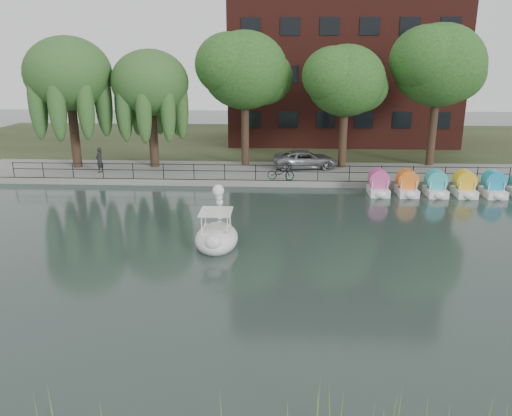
# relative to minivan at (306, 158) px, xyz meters

# --- Properties ---
(ground_plane) EXTENTS (120.00, 120.00, 0.00)m
(ground_plane) POSITION_rel_minivan_xyz_m (-3.37, -16.87, -1.12)
(ground_plane) COLOR #36423F
(promenade) EXTENTS (40.00, 6.00, 0.40)m
(promenade) POSITION_rel_minivan_xyz_m (-3.37, -0.87, -0.92)
(promenade) COLOR gray
(promenade) RESTS_ON ground_plane
(kerb) EXTENTS (40.00, 0.25, 0.40)m
(kerb) POSITION_rel_minivan_xyz_m (-3.37, -3.82, -0.92)
(kerb) COLOR gray
(kerb) RESTS_ON ground_plane
(land_strip) EXTENTS (60.00, 22.00, 0.36)m
(land_strip) POSITION_rel_minivan_xyz_m (-3.37, 13.13, -0.94)
(land_strip) COLOR #47512D
(land_strip) RESTS_ON ground_plane
(railing) EXTENTS (32.00, 0.05, 1.00)m
(railing) POSITION_rel_minivan_xyz_m (-3.37, -3.62, 0.02)
(railing) COLOR black
(railing) RESTS_ON promenade
(apartment_building) EXTENTS (20.00, 10.07, 18.00)m
(apartment_building) POSITION_rel_minivan_xyz_m (3.63, 13.10, 8.24)
(apartment_building) COLOR #4C1E16
(apartment_building) RESTS_ON land_strip
(willow_left) EXTENTS (5.88, 5.88, 9.01)m
(willow_left) POSITION_rel_minivan_xyz_m (-16.37, -0.37, 5.75)
(willow_left) COLOR #473323
(willow_left) RESTS_ON promenade
(willow_mid) EXTENTS (5.32, 5.32, 8.15)m
(willow_mid) POSITION_rel_minivan_xyz_m (-10.87, 0.13, 5.13)
(willow_mid) COLOR #473323
(willow_mid) RESTS_ON promenade
(broadleaf_center) EXTENTS (6.00, 6.00, 9.25)m
(broadleaf_center) POSITION_rel_minivan_xyz_m (-4.37, 1.13, 5.94)
(broadleaf_center) COLOR #473323
(broadleaf_center) RESTS_ON promenade
(broadleaf_right) EXTENTS (5.40, 5.40, 8.32)m
(broadleaf_right) POSITION_rel_minivan_xyz_m (2.63, 0.63, 5.27)
(broadleaf_right) COLOR #473323
(broadleaf_right) RESTS_ON promenade
(broadleaf_far) EXTENTS (6.30, 6.30, 9.71)m
(broadleaf_far) POSITION_rel_minivan_xyz_m (9.13, 1.63, 6.28)
(broadleaf_far) COLOR #473323
(broadleaf_far) RESTS_ON promenade
(minivan) EXTENTS (3.11, 5.47, 1.44)m
(minivan) POSITION_rel_minivan_xyz_m (0.00, 0.00, 0.00)
(minivan) COLOR gray
(minivan) RESTS_ON promenade
(bicycle) EXTENTS (0.85, 1.79, 1.00)m
(bicycle) POSITION_rel_minivan_xyz_m (-1.74, -3.56, -0.22)
(bicycle) COLOR gray
(bicycle) RESTS_ON promenade
(pedestrian) EXTENTS (0.67, 0.82, 1.98)m
(pedestrian) POSITION_rel_minivan_xyz_m (-14.12, -2.04, 0.27)
(pedestrian) COLOR black
(pedestrian) RESTS_ON promenade
(swan_boat) EXTENTS (1.92, 3.13, 2.53)m
(swan_boat) POSITION_rel_minivan_xyz_m (-4.53, -14.33, -0.57)
(swan_boat) COLOR white
(swan_boat) RESTS_ON ground_plane
(pedal_boat_row) EXTENTS (11.35, 1.70, 1.40)m
(pedal_boat_row) POSITION_rel_minivan_xyz_m (9.26, -5.40, -0.51)
(pedal_boat_row) COLOR white
(pedal_boat_row) RESTS_ON ground_plane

